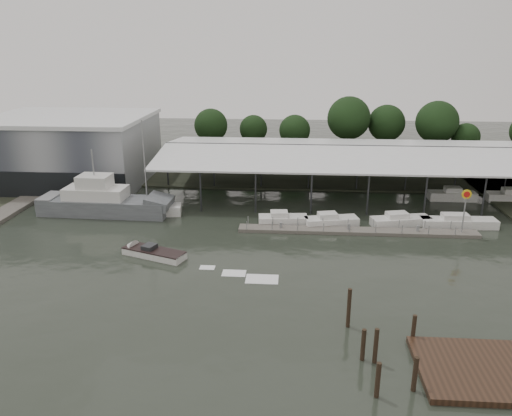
# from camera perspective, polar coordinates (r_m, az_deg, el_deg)

# --- Properties ---
(ground) EXTENTS (200.00, 200.00, 0.00)m
(ground) POSITION_cam_1_polar(r_m,az_deg,el_deg) (50.94, -4.24, -6.45)
(ground) COLOR #262C24
(ground) RESTS_ON ground
(land_strip_far) EXTENTS (140.00, 30.00, 0.30)m
(land_strip_far) POSITION_cam_1_polar(r_m,az_deg,el_deg) (90.50, -0.44, 4.84)
(land_strip_far) COLOR #35392B
(land_strip_far) RESTS_ON ground
(land_strip_west) EXTENTS (20.00, 40.00, 0.30)m
(land_strip_west) POSITION_cam_1_polar(r_m,az_deg,el_deg) (91.63, -26.94, 2.98)
(land_strip_west) COLOR #35392B
(land_strip_west) RESTS_ON ground
(storage_warehouse) EXTENTS (24.50, 20.50, 10.50)m
(storage_warehouse) POSITION_cam_1_polar(r_m,az_deg,el_deg) (84.90, -20.46, 6.35)
(storage_warehouse) COLOR gray
(storage_warehouse) RESTS_ON ground
(covered_boat_shed) EXTENTS (58.24, 24.00, 6.96)m
(covered_boat_shed) POSITION_cam_1_polar(r_m,az_deg,el_deg) (75.89, 11.66, 6.47)
(covered_boat_shed) COLOR silver
(covered_boat_shed) RESTS_ON ground
(trawler_dock) EXTENTS (3.00, 18.00, 0.50)m
(trawler_dock) POSITION_cam_1_polar(r_m,az_deg,el_deg) (73.37, -26.42, -0.29)
(trawler_dock) COLOR #625E56
(trawler_dock) RESTS_ON ground
(floating_dock) EXTENTS (28.00, 2.00, 1.40)m
(floating_dock) POSITION_cam_1_polar(r_m,az_deg,el_deg) (60.10, 11.47, -2.59)
(floating_dock) COLOR #625E56
(floating_dock) RESTS_ON ground
(shell_fuel_sign) EXTENTS (1.10, 0.18, 5.55)m
(shell_fuel_sign) POSITION_cam_1_polar(r_m,az_deg,el_deg) (61.66, 22.82, 0.50)
(shell_fuel_sign) COLOR gray
(shell_fuel_sign) RESTS_ON ground
(grey_trawler) EXTENTS (17.45, 4.98, 8.84)m
(grey_trawler) POSITION_cam_1_polar(r_m,az_deg,el_deg) (67.80, -16.86, 0.63)
(grey_trawler) COLOR slate
(grey_trawler) RESTS_ON ground
(white_sailboat) EXTENTS (9.84, 4.01, 12.51)m
(white_sailboat) POSITION_cam_1_polar(r_m,az_deg,el_deg) (66.45, -12.80, -0.22)
(white_sailboat) COLOR white
(white_sailboat) RESTS_ON ground
(speedboat_underway) EXTENTS (17.81, 8.12, 2.00)m
(speedboat_underway) POSITION_cam_1_polar(r_m,az_deg,el_deg) (53.85, -12.11, -4.95)
(speedboat_underway) COLOR white
(speedboat_underway) RESTS_ON ground
(moored_cruiser_0) EXTENTS (6.16, 2.75, 1.70)m
(moored_cruiser_0) POSITION_cam_1_polar(r_m,az_deg,el_deg) (61.58, 3.05, -1.31)
(moored_cruiser_0) COLOR white
(moored_cruiser_0) RESTS_ON ground
(moored_cruiser_1) EXTENTS (6.78, 3.53, 1.70)m
(moored_cruiser_1) POSITION_cam_1_polar(r_m,az_deg,el_deg) (61.65, 8.55, -1.47)
(moored_cruiser_1) COLOR white
(moored_cruiser_1) RESTS_ON ground
(moored_cruiser_2) EXTENTS (7.58, 3.79, 1.70)m
(moored_cruiser_2) POSITION_cam_1_polar(r_m,az_deg,el_deg) (63.59, 16.15, -1.39)
(moored_cruiser_2) COLOR white
(moored_cruiser_2) RESTS_ON ground
(moored_cruiser_3) EXTENTS (9.04, 2.56, 1.70)m
(moored_cruiser_3) POSITION_cam_1_polar(r_m,az_deg,el_deg) (65.37, 22.10, -1.50)
(moored_cruiser_3) COLOR white
(moored_cruiser_3) RESTS_ON ground
(mooring_pilings) EXTENTS (5.00, 8.52, 3.92)m
(mooring_pilings) POSITION_cam_1_polar(r_m,az_deg,el_deg) (37.41, 13.90, -15.18)
(mooring_pilings) COLOR #322519
(mooring_pilings) RESTS_ON ground
(horizon_tree_line) EXTENTS (69.39, 10.17, 11.96)m
(horizon_tree_line) POSITION_cam_1_polar(r_m,az_deg,el_deg) (96.30, 13.64, 9.17)
(horizon_tree_line) COLOR black
(horizon_tree_line) RESTS_ON ground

